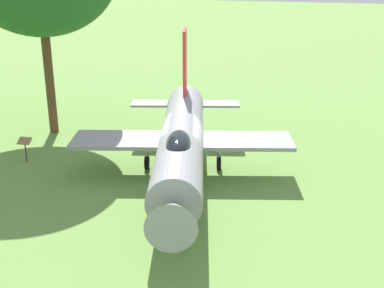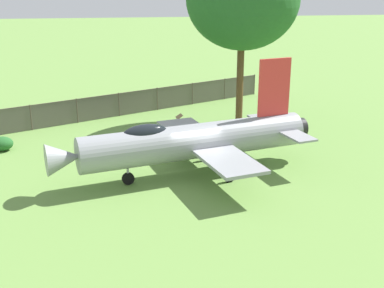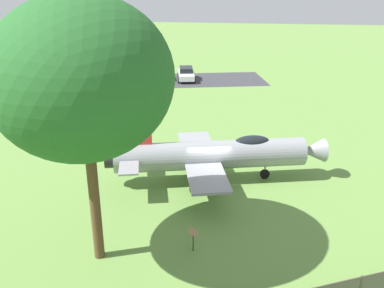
# 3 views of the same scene
# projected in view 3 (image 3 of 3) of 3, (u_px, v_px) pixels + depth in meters

# --- Properties ---
(ground_plane) EXTENTS (200.00, 200.00, 0.00)m
(ground_plane) POSITION_uv_depth(u_px,v_px,m) (210.00, 181.00, 26.51)
(ground_plane) COLOR #668E42
(parking_strip) EXTENTS (33.09, 15.45, 0.00)m
(parking_strip) POSITION_uv_depth(u_px,v_px,m) (135.00, 81.00, 52.10)
(parking_strip) COLOR #38383D
(parking_strip) RESTS_ON ground_plane
(display_jet) EXTENTS (13.52, 9.44, 5.64)m
(display_jet) POSITION_uv_depth(u_px,v_px,m) (216.00, 154.00, 25.88)
(display_jet) COLOR gray
(display_jet) RESTS_ON ground_plane
(shade_tree) EXTENTS (7.13, 7.74, 11.49)m
(shade_tree) POSITION_uv_depth(u_px,v_px,m) (83.00, 79.00, 16.32)
(shade_tree) COLOR brown
(shade_tree) RESTS_ON ground_plane
(info_plaque) EXTENTS (0.45, 0.64, 1.14)m
(info_plaque) POSITION_uv_depth(u_px,v_px,m) (193.00, 235.00, 19.40)
(info_plaque) COLOR #333333
(info_plaque) RESTS_ON ground_plane
(parked_car_white) EXTENTS (2.77, 4.99, 1.54)m
(parked_car_white) POSITION_uv_depth(u_px,v_px,m) (186.00, 74.00, 52.47)
(parked_car_white) COLOR silver
(parked_car_white) RESTS_ON ground_plane
(parked_car_gray) EXTENTS (2.91, 4.53, 1.53)m
(parked_car_gray) POSITION_uv_depth(u_px,v_px,m) (160.00, 74.00, 52.18)
(parked_car_gray) COLOR slate
(parked_car_gray) RESTS_ON ground_plane
(parked_car_blue) EXTENTS (2.92, 4.63, 1.37)m
(parked_car_blue) POSITION_uv_depth(u_px,v_px,m) (134.00, 75.00, 51.90)
(parked_car_blue) COLOR #23429E
(parked_car_blue) RESTS_ON ground_plane
(parked_car_green) EXTENTS (2.79, 4.60, 1.51)m
(parked_car_green) POSITION_uv_depth(u_px,v_px,m) (106.00, 76.00, 51.42)
(parked_car_green) COLOR #1E6B3D
(parked_car_green) RESTS_ON ground_plane
(parked_car_yellow) EXTENTS (3.12, 5.10, 1.55)m
(parked_car_yellow) POSITION_uv_depth(u_px,v_px,m) (79.00, 76.00, 51.29)
(parked_car_yellow) COLOR gold
(parked_car_yellow) RESTS_ON ground_plane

